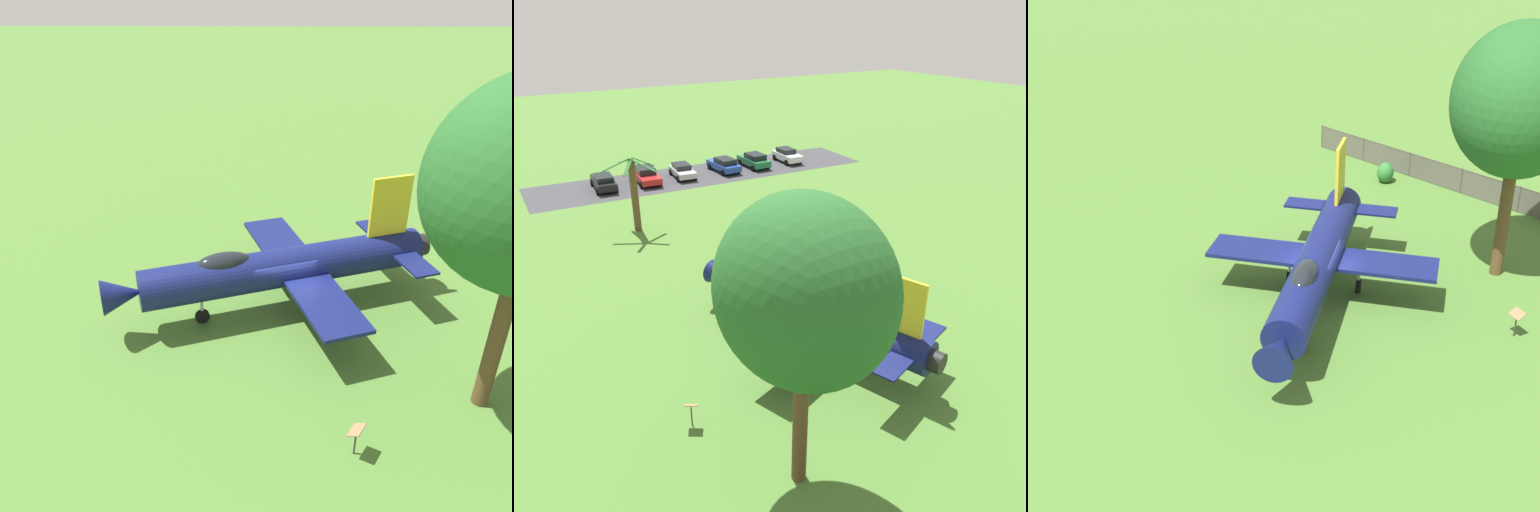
% 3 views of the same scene
% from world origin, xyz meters
% --- Properties ---
extents(ground_plane, '(200.00, 200.00, 0.00)m').
position_xyz_m(ground_plane, '(0.00, 0.00, 0.00)').
color(ground_plane, '#47722D').
extents(display_jet, '(13.65, 9.68, 5.42)m').
position_xyz_m(display_jet, '(0.34, 0.11, 2.03)').
color(display_jet, '#111951').
rests_on(display_jet, ground_plane).
extents(info_plaque, '(0.66, 0.72, 1.14)m').
position_xyz_m(info_plaque, '(-1.86, 7.71, 0.85)').
color(info_plaque, '#333333').
rests_on(info_plaque, ground_plane).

